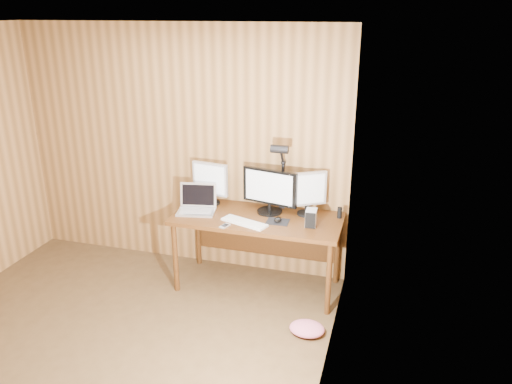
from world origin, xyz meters
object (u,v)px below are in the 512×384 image
at_px(keyboard, 244,222).
at_px(phone, 225,226).
at_px(laptop, 197,204).
at_px(desk, 259,226).
at_px(monitor_left, 210,182).
at_px(monitor_center, 270,191).
at_px(speaker, 340,213).
at_px(mouse, 278,220).
at_px(desk_lamp, 281,167).
at_px(hard_drive, 311,218).
at_px(monitor_right, 307,192).

relative_size(keyboard, phone, 3.89).
xyz_separation_m(laptop, keyboard, (0.54, -0.17, -0.05)).
distance_m(desk, monitor_left, 0.67).
height_order(desk, keyboard, keyboard).
distance_m(monitor_left, keyboard, 0.65).
bearing_deg(monitor_center, speaker, 16.36).
distance_m(desk, laptop, 0.64).
height_order(desk, mouse, mouse).
height_order(speaker, desk_lamp, desk_lamp).
bearing_deg(monitor_left, desk_lamp, 10.03).
height_order(monitor_center, keyboard, monitor_center).
height_order(monitor_left, keyboard, monitor_left).
bearing_deg(desk, monitor_left, 166.75).
height_order(laptop, hard_drive, laptop).
relative_size(desk, speaker, 14.99).
bearing_deg(monitor_right, speaker, -30.13).
relative_size(monitor_left, laptop, 1.07).
bearing_deg(monitor_right, monitor_left, 148.21).
height_order(keyboard, mouse, mouse).
height_order(monitor_left, phone, monitor_left).
distance_m(phone, desk_lamp, 0.79).
height_order(keyboard, phone, keyboard).
xyz_separation_m(keyboard, desk_lamp, (0.25, 0.40, 0.44)).
relative_size(phone, desk_lamp, 0.17).
height_order(laptop, desk_lamp, desk_lamp).
height_order(monitor_left, monitor_right, monitor_left).
xyz_separation_m(speaker, desk_lamp, (-0.58, 0.03, 0.39)).
relative_size(laptop, desk_lamp, 0.56).
bearing_deg(monitor_left, monitor_right, 7.87).
height_order(mouse, speaker, speaker).
distance_m(monitor_right, mouse, 0.39).
height_order(monitor_right, phone, monitor_right).
relative_size(hard_drive, desk_lamp, 0.21).
bearing_deg(desk_lamp, keyboard, -129.59).
relative_size(keyboard, speaker, 4.38).
xyz_separation_m(hard_drive, phone, (-0.75, -0.24, -0.07)).
height_order(laptop, keyboard, laptop).
relative_size(mouse, desk_lamp, 0.15).
relative_size(laptop, hard_drive, 2.61).
bearing_deg(desk_lamp, phone, -135.22).
distance_m(mouse, hard_drive, 0.32).
bearing_deg(speaker, phone, -153.35).
distance_m(keyboard, phone, 0.19).
bearing_deg(desk_lamp, desk, -147.48).
xyz_separation_m(monitor_right, desk_lamp, (-0.26, 0.03, 0.22)).
relative_size(speaker, desk_lamp, 0.15).
relative_size(desk, laptop, 3.97).
relative_size(hard_drive, speaker, 1.45).
relative_size(mouse, speaker, 1.02).
bearing_deg(monitor_center, laptop, -156.10).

